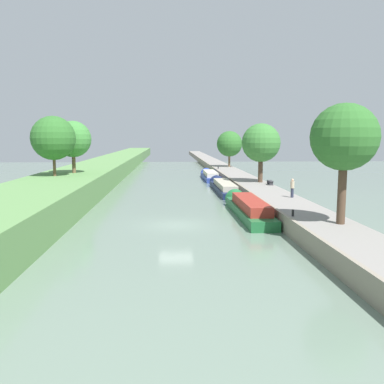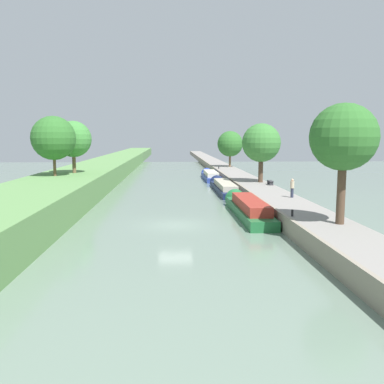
# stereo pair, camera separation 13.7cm
# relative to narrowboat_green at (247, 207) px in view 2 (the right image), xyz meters

# --- Properties ---
(ground_plane) EXTENTS (160.00, 160.00, 0.00)m
(ground_plane) POSITION_rel_narrowboat_green_xyz_m (-6.07, -3.90, -0.62)
(ground_plane) COLOR slate
(left_grassy_bank) EXTENTS (7.60, 260.00, 2.46)m
(left_grassy_bank) POSITION_rel_narrowboat_green_xyz_m (-17.37, -3.90, 0.61)
(left_grassy_bank) COLOR #5B894C
(left_grassy_bank) RESTS_ON ground_plane
(right_towpath) EXTENTS (3.73, 260.00, 1.19)m
(right_towpath) POSITION_rel_narrowboat_green_xyz_m (3.30, -3.90, -0.02)
(right_towpath) COLOR gray
(right_towpath) RESTS_ON ground_plane
(stone_quay) EXTENTS (0.25, 260.00, 1.24)m
(stone_quay) POSITION_rel_narrowboat_green_xyz_m (1.31, -3.90, 0.00)
(stone_quay) COLOR gray
(stone_quay) RESTS_ON ground_plane
(narrowboat_green) EXTENTS (2.07, 13.44, 2.12)m
(narrowboat_green) POSITION_rel_narrowboat_green_xyz_m (0.00, 0.00, 0.00)
(narrowboat_green) COLOR #1E6033
(narrowboat_green) RESTS_ON ground_plane
(narrowboat_navy) EXTENTS (2.01, 14.61, 1.91)m
(narrowboat_navy) POSITION_rel_narrowboat_green_xyz_m (-0.01, 15.62, -0.11)
(narrowboat_navy) COLOR #141E42
(narrowboat_navy) RESTS_ON ground_plane
(narrowboat_blue) EXTENTS (2.03, 12.12, 1.95)m
(narrowboat_blue) POSITION_rel_narrowboat_green_xyz_m (-0.23, 30.17, -0.08)
(narrowboat_blue) COLOR #283D93
(narrowboat_blue) RESTS_ON ground_plane
(tree_rightbank_near) EXTENTS (4.03, 4.03, 7.29)m
(tree_rightbank_near) POSITION_rel_narrowboat_green_xyz_m (3.92, -9.61, 5.79)
(tree_rightbank_near) COLOR #4C3828
(tree_rightbank_near) RESTS_ON right_towpath
(tree_rightbank_midnear) EXTENTS (4.49, 4.49, 6.87)m
(tree_rightbank_midnear) POSITION_rel_narrowboat_green_xyz_m (4.20, 14.21, 5.16)
(tree_rightbank_midnear) COLOR #4C3828
(tree_rightbank_midnear) RESTS_ON right_towpath
(tree_rightbank_midfar) EXTENTS (4.55, 4.55, 6.37)m
(tree_rightbank_midfar) POSITION_rel_narrowboat_green_xyz_m (4.30, 40.29, 4.66)
(tree_rightbank_midfar) COLOR brown
(tree_rightbank_midfar) RESTS_ON right_towpath
(tree_leftbank_downstream) EXTENTS (4.04, 4.04, 5.81)m
(tree_leftbank_downstream) POSITION_rel_narrowboat_green_xyz_m (-17.20, 13.29, 5.62)
(tree_leftbank_downstream) COLOR brown
(tree_leftbank_downstream) RESTS_ON left_grassy_bank
(tree_leftbank_upstream) EXTENTS (4.51, 4.51, 6.16)m
(tree_leftbank_upstream) POSITION_rel_narrowboat_green_xyz_m (-18.35, 9.57, 5.74)
(tree_leftbank_upstream) COLOR brown
(tree_leftbank_upstream) RESTS_ON left_grassy_bank
(person_walking) EXTENTS (0.34, 0.34, 1.66)m
(person_walking) POSITION_rel_narrowboat_green_xyz_m (4.27, 1.64, 1.44)
(person_walking) COLOR #282D42
(person_walking) RESTS_ON right_towpath
(mooring_bollard_near) EXTENTS (0.16, 0.16, 0.45)m
(mooring_bollard_near) POSITION_rel_narrowboat_green_xyz_m (1.73, -7.03, 0.80)
(mooring_bollard_near) COLOR black
(mooring_bollard_near) RESTS_ON right_towpath
(mooring_bollard_far) EXTENTS (0.16, 0.16, 0.45)m
(mooring_bollard_far) POSITION_rel_narrowboat_green_xyz_m (1.73, 35.41, 0.80)
(mooring_bollard_far) COLOR black
(mooring_bollard_far) RESTS_ON right_towpath
(park_bench) EXTENTS (0.44, 1.50, 0.47)m
(park_bench) POSITION_rel_narrowboat_green_xyz_m (4.71, 11.51, 0.92)
(park_bench) COLOR #333338
(park_bench) RESTS_ON right_towpath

